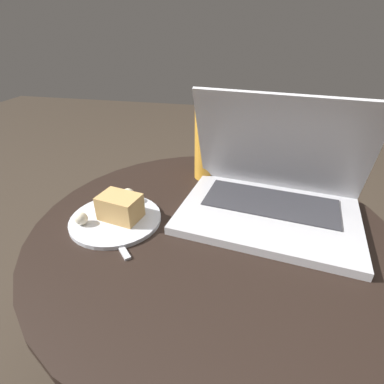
# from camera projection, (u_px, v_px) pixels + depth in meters

# --- Properties ---
(ground_plane) EXTENTS (6.00, 6.00, 0.00)m
(ground_plane) POSITION_uv_depth(u_px,v_px,m) (206.00, 360.00, 0.88)
(ground_plane) COLOR #382D23
(table) EXTENTS (0.75, 0.75, 0.49)m
(table) POSITION_uv_depth(u_px,v_px,m) (210.00, 265.00, 0.69)
(table) COLOR #515156
(table) RESTS_ON ground_plane
(napkin) EXTENTS (0.16, 0.11, 0.00)m
(napkin) POSITION_uv_depth(u_px,v_px,m) (119.00, 215.00, 0.67)
(napkin) COLOR white
(napkin) RESTS_ON table
(laptop) EXTENTS (0.41, 0.31, 0.26)m
(laptop) POSITION_uv_depth(u_px,v_px,m) (272.00, 192.00, 0.66)
(laptop) COLOR silver
(laptop) RESTS_ON table
(beer_glass) EXTENTS (0.07, 0.07, 0.23)m
(beer_glass) POSITION_uv_depth(u_px,v_px,m) (207.00, 138.00, 0.78)
(beer_glass) COLOR gold
(beer_glass) RESTS_ON table
(snack_plate) EXTENTS (0.19, 0.19, 0.06)m
(snack_plate) POSITION_uv_depth(u_px,v_px,m) (117.00, 213.00, 0.64)
(snack_plate) COLOR silver
(snack_plate) RESTS_ON table
(fork) EXTENTS (0.14, 0.15, 0.01)m
(fork) POSITION_uv_depth(u_px,v_px,m) (109.00, 228.00, 0.62)
(fork) COLOR silver
(fork) RESTS_ON table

